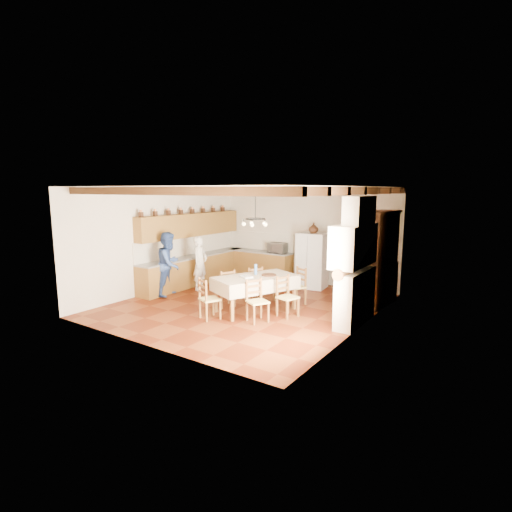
# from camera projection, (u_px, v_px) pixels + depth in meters

# --- Properties ---
(floor) EXTENTS (6.00, 6.50, 0.02)m
(floor) POSITION_uv_depth(u_px,v_px,m) (246.00, 306.00, 10.25)
(floor) COLOR #521C09
(floor) RESTS_ON ground
(ceiling) EXTENTS (6.00, 6.50, 0.02)m
(ceiling) POSITION_uv_depth(u_px,v_px,m) (246.00, 186.00, 9.75)
(ceiling) COLOR white
(ceiling) RESTS_ON ground
(wall_back) EXTENTS (6.00, 0.02, 3.00)m
(wall_back) POSITION_uv_depth(u_px,v_px,m) (305.00, 235.00, 12.67)
(wall_back) COLOR beige
(wall_back) RESTS_ON ground
(wall_front) EXTENTS (6.00, 0.02, 3.00)m
(wall_front) POSITION_uv_depth(u_px,v_px,m) (143.00, 269.00, 7.34)
(wall_front) COLOR beige
(wall_front) RESTS_ON ground
(wall_left) EXTENTS (0.02, 6.50, 3.00)m
(wall_left) POSITION_uv_depth(u_px,v_px,m) (162.00, 239.00, 11.66)
(wall_left) COLOR beige
(wall_left) RESTS_ON ground
(wall_right) EXTENTS (0.02, 6.50, 3.00)m
(wall_right) POSITION_uv_depth(u_px,v_px,m) (363.00, 259.00, 8.34)
(wall_right) COLOR beige
(wall_right) RESTS_ON ground
(ceiling_beams) EXTENTS (6.00, 6.30, 0.16)m
(ceiling_beams) POSITION_uv_depth(u_px,v_px,m) (246.00, 191.00, 9.77)
(ceiling_beams) COLOR #341A0C
(ceiling_beams) RESTS_ON ground
(lower_cabinets_left) EXTENTS (0.60, 4.30, 0.86)m
(lower_cabinets_left) POSITION_uv_depth(u_px,v_px,m) (196.00, 270.00, 12.53)
(lower_cabinets_left) COLOR brown
(lower_cabinets_left) RESTS_ON ground
(lower_cabinets_back) EXTENTS (2.30, 0.60, 0.86)m
(lower_cabinets_back) POSITION_uv_depth(u_px,v_px,m) (259.00, 265.00, 13.45)
(lower_cabinets_back) COLOR brown
(lower_cabinets_back) RESTS_ON ground
(countertop_left) EXTENTS (0.62, 4.30, 0.04)m
(countertop_left) POSITION_uv_depth(u_px,v_px,m) (195.00, 256.00, 12.45)
(countertop_left) COLOR slate
(countertop_left) RESTS_ON lower_cabinets_left
(countertop_back) EXTENTS (2.34, 0.62, 0.04)m
(countertop_back) POSITION_uv_depth(u_px,v_px,m) (259.00, 251.00, 13.37)
(countertop_back) COLOR slate
(countertop_back) RESTS_ON lower_cabinets_back
(backsplash_left) EXTENTS (0.03, 4.30, 0.60)m
(backsplash_left) POSITION_uv_depth(u_px,v_px,m) (188.00, 245.00, 12.56)
(backsplash_left) COLOR white
(backsplash_left) RESTS_ON ground
(backsplash_back) EXTENTS (2.30, 0.03, 0.60)m
(backsplash_back) POSITION_uv_depth(u_px,v_px,m) (264.00, 241.00, 13.55)
(backsplash_back) COLOR white
(backsplash_back) RESTS_ON ground
(upper_cabinets) EXTENTS (0.35, 4.20, 0.70)m
(upper_cabinets) POSITION_uv_depth(u_px,v_px,m) (191.00, 225.00, 12.36)
(upper_cabinets) COLOR brown
(upper_cabinets) RESTS_ON ground
(fireplace) EXTENTS (0.56, 1.60, 2.80)m
(fireplace) POSITION_uv_depth(u_px,v_px,m) (353.00, 261.00, 8.68)
(fireplace) COLOR beige
(fireplace) RESTS_ON ground
(wall_picture) EXTENTS (0.34, 0.03, 0.42)m
(wall_picture) POSITION_uv_depth(u_px,v_px,m) (352.00, 227.00, 11.73)
(wall_picture) COLOR black
(wall_picture) RESTS_ON ground
(refrigerator) EXTENTS (0.90, 0.77, 1.66)m
(refrigerator) POSITION_uv_depth(u_px,v_px,m) (312.00, 260.00, 11.98)
(refrigerator) COLOR silver
(refrigerator) RESTS_ON floor
(hutch) EXTENTS (0.71, 1.39, 2.41)m
(hutch) POSITION_uv_depth(u_px,v_px,m) (379.00, 258.00, 10.14)
(hutch) COLOR #3A2110
(hutch) RESTS_ON floor
(dining_table) EXTENTS (1.72, 2.21, 0.86)m
(dining_table) POSITION_uv_depth(u_px,v_px,m) (255.00, 280.00, 9.67)
(dining_table) COLOR beige
(dining_table) RESTS_ON floor
(chandelier) EXTENTS (0.47, 0.47, 0.03)m
(chandelier) POSITION_uv_depth(u_px,v_px,m) (255.00, 219.00, 9.43)
(chandelier) COLOR black
(chandelier) RESTS_ON ground
(chair_left_near) EXTENTS (0.54, 0.55, 0.96)m
(chair_left_near) POSITION_uv_depth(u_px,v_px,m) (225.00, 288.00, 10.08)
(chair_left_near) COLOR brown
(chair_left_near) RESTS_ON floor
(chair_left_far) EXTENTS (0.57, 0.57, 0.96)m
(chair_left_far) POSITION_uv_depth(u_px,v_px,m) (253.00, 284.00, 10.49)
(chair_left_far) COLOR brown
(chair_left_far) RESTS_ON floor
(chair_right_near) EXTENTS (0.55, 0.56, 0.96)m
(chair_right_near) POSITION_uv_depth(u_px,v_px,m) (257.00, 301.00, 8.91)
(chair_right_near) COLOR brown
(chair_right_near) RESTS_ON floor
(chair_right_far) EXTENTS (0.50, 0.51, 0.96)m
(chair_right_far) POSITION_uv_depth(u_px,v_px,m) (288.00, 297.00, 9.27)
(chair_right_far) COLOR brown
(chair_right_far) RESTS_ON floor
(chair_end_near) EXTENTS (0.55, 0.54, 0.96)m
(chair_end_near) POSITION_uv_depth(u_px,v_px,m) (210.00, 298.00, 9.12)
(chair_end_near) COLOR brown
(chair_end_near) RESTS_ON floor
(chair_end_far) EXTENTS (0.55, 0.54, 0.96)m
(chair_end_far) POSITION_uv_depth(u_px,v_px,m) (296.00, 286.00, 10.28)
(chair_end_far) COLOR brown
(chair_end_far) RESTS_ON floor
(person_man) EXTENTS (0.48, 0.64, 1.59)m
(person_man) POSITION_uv_depth(u_px,v_px,m) (200.00, 263.00, 11.72)
(person_man) COLOR white
(person_man) RESTS_ON floor
(person_woman_blue) EXTENTS (0.93, 1.04, 1.79)m
(person_woman_blue) POSITION_uv_depth(u_px,v_px,m) (169.00, 264.00, 11.07)
(person_woman_blue) COLOR #314E94
(person_woman_blue) RESTS_ON floor
(person_woman_red) EXTENTS (0.55, 1.09, 1.79)m
(person_woman_red) POSITION_uv_depth(u_px,v_px,m) (346.00, 277.00, 9.45)
(person_woman_red) COLOR #BC2B46
(person_woman_red) RESTS_ON floor
(microwave) EXTENTS (0.60, 0.42, 0.32)m
(microwave) POSITION_uv_depth(u_px,v_px,m) (278.00, 248.00, 12.95)
(microwave) COLOR silver
(microwave) RESTS_ON countertop_back
(fridge_vase) EXTENTS (0.35, 0.35, 0.30)m
(fridge_vase) POSITION_uv_depth(u_px,v_px,m) (314.00, 228.00, 11.80)
(fridge_vase) COLOR #3A2110
(fridge_vase) RESTS_ON refrigerator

